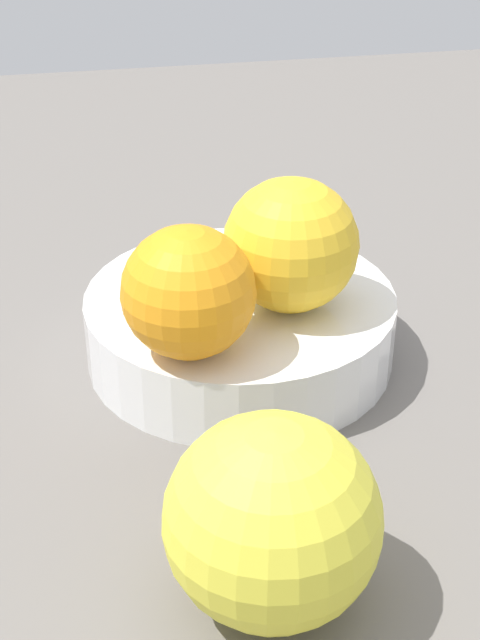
{
  "coord_description": "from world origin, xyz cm",
  "views": [
    {
      "loc": [
        -8.21,
        -42.68,
        28.52
      ],
      "look_at": [
        0.0,
        0.0,
        2.27
      ],
      "focal_mm": 53.59,
      "sensor_mm": 36.0,
      "label": 1
    }
  ],
  "objects_px": {
    "orange_in_bowl_0": "(291,245)",
    "orange_loose_0": "(272,520)",
    "fruit_bowl": "(240,328)",
    "orange_in_bowl_1": "(188,292)"
  },
  "relations": [
    {
      "from": "orange_in_bowl_0",
      "to": "orange_loose_0",
      "type": "relative_size",
      "value": 0.83
    },
    {
      "from": "orange_in_bowl_0",
      "to": "orange_loose_0",
      "type": "bearing_deg",
      "value": -105.59
    },
    {
      "from": "orange_loose_0",
      "to": "fruit_bowl",
      "type": "bearing_deg",
      "value": 83.05
    },
    {
      "from": "orange_in_bowl_1",
      "to": "orange_loose_0",
      "type": "bearing_deg",
      "value": -84.36
    },
    {
      "from": "orange_in_bowl_0",
      "to": "orange_in_bowl_1",
      "type": "height_order",
      "value": "orange_in_bowl_0"
    },
    {
      "from": "orange_loose_0",
      "to": "orange_in_bowl_0",
      "type": "bearing_deg",
      "value": 74.41
    },
    {
      "from": "orange_loose_0",
      "to": "orange_in_bowl_1",
      "type": "bearing_deg",
      "value": 95.64
    },
    {
      "from": "orange_in_bowl_0",
      "to": "orange_in_bowl_1",
      "type": "bearing_deg",
      "value": -149.46
    },
    {
      "from": "orange_in_bowl_0",
      "to": "orange_loose_0",
      "type": "distance_m",
      "value": 0.17
    },
    {
      "from": "orange_in_bowl_1",
      "to": "orange_loose_0",
      "type": "relative_size",
      "value": 0.77
    }
  ]
}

